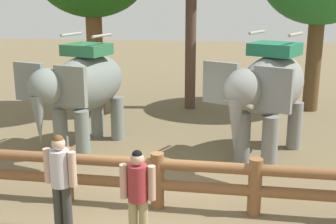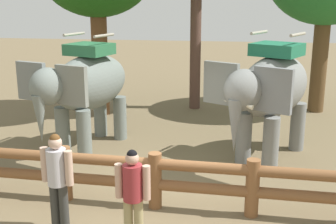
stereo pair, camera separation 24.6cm
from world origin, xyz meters
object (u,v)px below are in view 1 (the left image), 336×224
object	(u,v)px
log_fence	(157,177)
tourist_woman_in_black	(138,191)
tourist_man_in_blue	(61,176)
elephant_near_left	(83,86)
elephant_center	(269,89)

from	to	relation	value
log_fence	tourist_woman_in_black	bearing A→B (deg)	-95.13
tourist_woman_in_black	tourist_man_in_blue	bearing A→B (deg)	168.40
elephant_near_left	tourist_woman_in_black	xyz separation A→B (m)	(2.14, -4.18, -0.71)
elephant_center	log_fence	bearing A→B (deg)	-127.29
elephant_near_left	tourist_man_in_blue	world-z (taller)	elephant_near_left
elephant_center	tourist_woman_in_black	size ratio (longest dim) A/B	2.23
log_fence	tourist_woman_in_black	size ratio (longest dim) A/B	4.60
log_fence	tourist_man_in_blue	world-z (taller)	tourist_man_in_blue
elephant_near_left	tourist_woman_in_black	distance (m)	4.75
tourist_man_in_blue	tourist_woman_in_black	bearing A→B (deg)	-11.60
tourist_woman_in_black	tourist_man_in_blue	world-z (taller)	tourist_man_in_blue
tourist_man_in_blue	elephant_near_left	bearing A→B (deg)	102.03
elephant_center	tourist_woman_in_black	world-z (taller)	elephant_center
log_fence	elephant_near_left	world-z (taller)	elephant_near_left
log_fence	tourist_woman_in_black	xyz separation A→B (m)	(-0.11, -1.25, 0.29)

